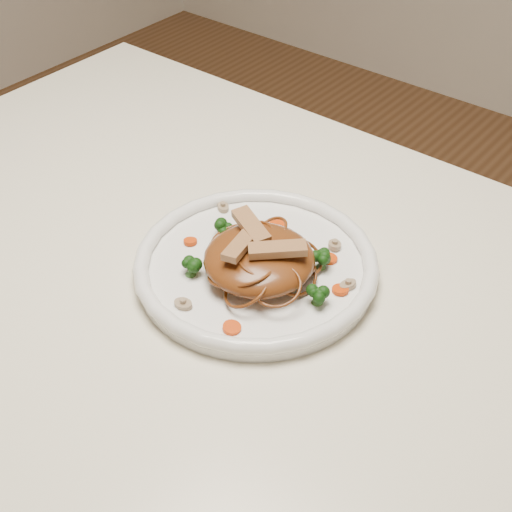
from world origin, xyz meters
The scene contains 19 objects.
table centered at (0.00, 0.00, 0.65)m, with size 1.20×0.80×0.75m.
plate centered at (0.06, 0.01, 0.76)m, with size 0.30×0.30×0.02m, color white.
noodle_mound centered at (0.07, 0.00, 0.79)m, with size 0.14×0.14×0.04m, color #643213.
chicken_a centered at (0.10, 0.00, 0.82)m, with size 0.07×0.02×0.01m, color tan.
chicken_b centered at (0.04, 0.02, 0.82)m, with size 0.07×0.02×0.01m, color tan.
chicken_c centered at (0.06, -0.02, 0.82)m, with size 0.06×0.02×0.01m, color tan.
broccoli_0 centered at (0.12, 0.06, 0.78)m, with size 0.03×0.03×0.03m, color #13380B, non-canonical shape.
broccoli_1 centered at (-0.01, 0.03, 0.78)m, with size 0.03×0.03×0.03m, color #13380B, non-canonical shape.
broccoli_2 centered at (0.01, -0.05, 0.78)m, with size 0.02×0.02×0.03m, color #13380B, non-canonical shape.
broccoli_3 centered at (0.16, 0.00, 0.78)m, with size 0.03×0.03×0.03m, color #13380B, non-canonical shape.
carrot_0 centered at (0.12, 0.08, 0.77)m, with size 0.02×0.02×0.01m, color #EC3F08.
carrot_1 centered at (-0.04, -0.01, 0.77)m, with size 0.02×0.02×0.01m, color #EC3F08.
carrot_2 centered at (0.17, 0.04, 0.77)m, with size 0.02×0.02×0.01m, color #EC3F08.
carrot_3 centered at (0.03, 0.09, 0.77)m, with size 0.02×0.02×0.01m, color #EC3F08.
carrot_4 centered at (0.11, -0.09, 0.77)m, with size 0.02×0.02×0.01m, color #EC3F08.
mushroom_0 centered at (0.04, -0.10, 0.77)m, with size 0.02×0.02×0.01m, color tan.
mushroom_1 centered at (0.17, 0.05, 0.77)m, with size 0.02×0.02×0.01m, color tan.
mushroom_2 centered at (-0.05, 0.07, 0.77)m, with size 0.02×0.02×0.01m, color tan.
mushroom_3 centered at (0.11, 0.10, 0.77)m, with size 0.02×0.02×0.01m, color tan.
Camera 1 is at (0.48, -0.52, 1.35)m, focal length 49.84 mm.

